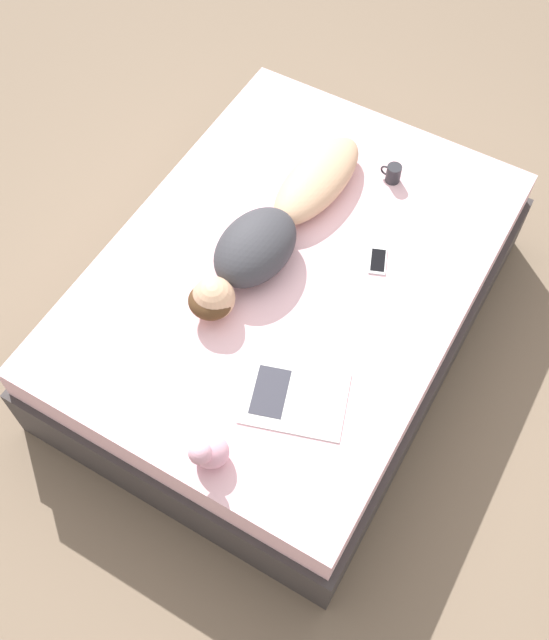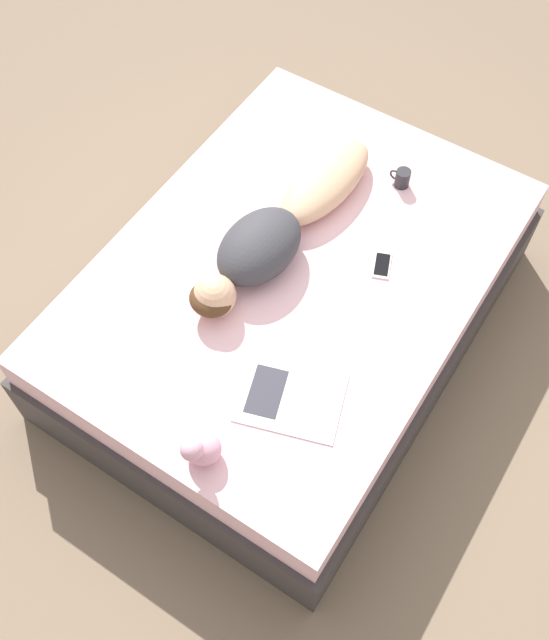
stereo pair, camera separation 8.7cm
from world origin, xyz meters
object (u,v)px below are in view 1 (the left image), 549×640
object	(u,v)px
person	(274,228)
coffee_mug	(393,173)
open_magazine	(294,397)
cell_phone	(378,261)

from	to	relation	value
person	coffee_mug	xyz separation A→B (m)	(-0.33, -0.64, -0.05)
open_magazine	coffee_mug	distance (m)	1.33
coffee_mug	person	bearing A→B (deg)	63.04
person	cell_phone	bearing A→B (deg)	-159.71
coffee_mug	cell_phone	bearing A→B (deg)	108.10
open_magazine	cell_phone	xyz separation A→B (m)	(0.00, -0.82, 0.00)
open_magazine	person	bearing A→B (deg)	-71.98
person	cell_phone	size ratio (longest dim) A/B	7.50
person	coffee_mug	bearing A→B (deg)	-112.89
open_magazine	coffee_mug	bearing A→B (deg)	-100.75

